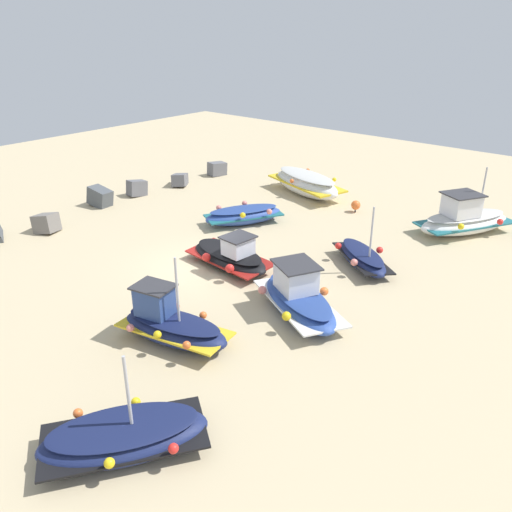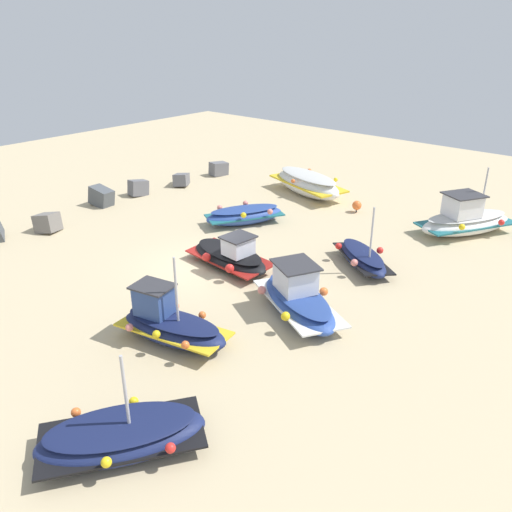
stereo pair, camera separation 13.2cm
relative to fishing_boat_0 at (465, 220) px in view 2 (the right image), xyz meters
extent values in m
plane|color=#C6B289|center=(-11.02, 7.13, -0.68)|extent=(58.14, 58.14, 0.00)
ellipsoid|color=white|center=(0.06, -0.03, -0.21)|extent=(5.20, 4.00, 0.96)
cube|color=#1E6670|center=(0.06, -0.03, -0.16)|extent=(5.06, 3.96, 0.09)
ellipsoid|color=beige|center=(0.06, -0.03, 0.19)|extent=(4.57, 3.52, 0.17)
cube|color=white|center=(-0.28, 0.16, 0.78)|extent=(1.89, 1.81, 1.03)
cube|color=#333338|center=(-0.28, 0.16, 1.32)|extent=(2.19, 2.10, 0.06)
cylinder|color=#B7B7BC|center=(0.72, -0.40, 1.39)|extent=(0.08, 0.08, 2.26)
sphere|color=red|center=(0.56, -1.49, 0.09)|extent=(0.29, 0.29, 0.29)
sphere|color=orange|center=(0.56, 0.87, 0.21)|extent=(0.29, 0.29, 0.29)
sphere|color=yellow|center=(-1.45, -0.36, 0.16)|extent=(0.29, 0.29, 0.29)
ellipsoid|color=#2D4C9E|center=(-11.43, 1.55, -0.28)|extent=(3.53, 4.64, 0.87)
cube|color=white|center=(-11.43, 1.55, -0.24)|extent=(3.49, 4.51, 0.14)
ellipsoid|color=navy|center=(-11.43, 1.55, 0.05)|extent=(3.09, 4.07, 0.19)
cube|color=silver|center=(-11.28, 1.83, 0.59)|extent=(1.65, 1.70, 0.95)
cube|color=#333338|center=(-11.28, 1.83, 1.09)|extent=(1.91, 1.98, 0.06)
sphere|color=yellow|center=(-12.77, 1.10, -0.02)|extent=(0.31, 0.31, 0.31)
sphere|color=orange|center=(-10.55, 1.10, 0.00)|extent=(0.31, 0.31, 0.31)
sphere|color=#EA7F75|center=(-11.85, 2.89, -0.05)|extent=(0.31, 0.31, 0.31)
ellipsoid|color=white|center=(0.06, 9.41, -0.05)|extent=(3.49, 5.74, 1.27)
cube|color=gold|center=(0.06, 9.41, 0.01)|extent=(3.49, 5.56, 0.11)
ellipsoid|color=beige|center=(0.06, 9.41, 0.47)|extent=(3.06, 5.05, 0.21)
sphere|color=orange|center=(1.46, 10.29, 0.34)|extent=(0.24, 0.24, 0.24)
sphere|color=orange|center=(-0.95, 9.73, 0.31)|extent=(0.24, 0.24, 0.24)
sphere|color=yellow|center=(0.69, 7.89, 0.37)|extent=(0.24, 0.24, 0.24)
ellipsoid|color=navy|center=(-15.46, 3.56, -0.27)|extent=(2.37, 4.08, 0.90)
cube|color=gold|center=(-15.46, 3.56, -0.23)|extent=(2.35, 3.94, 0.15)
ellipsoid|color=#151E45|center=(-15.46, 3.56, 0.07)|extent=(2.05, 3.58, 0.21)
cube|color=#2D4784|center=(-15.62, 4.27, 0.62)|extent=(1.08, 1.25, 0.97)
cube|color=#333338|center=(-15.62, 4.27, 1.13)|extent=(1.25, 1.45, 0.06)
cylinder|color=#B7B7BC|center=(-15.41, 3.36, 1.24)|extent=(0.08, 0.08, 2.21)
sphere|color=orange|center=(-16.06, 2.33, 0.01)|extent=(0.25, 0.25, 0.25)
sphere|color=orange|center=(-14.50, 3.23, -0.02)|extent=(0.25, 0.25, 0.25)
sphere|color=yellow|center=(-16.30, 3.37, 0.05)|extent=(0.25, 0.25, 0.25)
sphere|color=orange|center=(-14.73, 4.27, 0.02)|extent=(0.25, 0.25, 0.25)
sphere|color=#EA7F75|center=(-16.53, 4.42, -0.02)|extent=(0.25, 0.25, 0.25)
ellipsoid|color=navy|center=(-19.40, 0.92, -0.30)|extent=(4.33, 3.68, 0.86)
cube|color=black|center=(-19.40, 0.92, -0.26)|extent=(4.21, 3.62, 0.15)
ellipsoid|color=#151E45|center=(-19.40, 0.92, 0.03)|extent=(3.79, 3.22, 0.20)
cylinder|color=#B7B7BC|center=(-19.23, 0.81, 1.05)|extent=(0.08, 0.08, 1.92)
sphere|color=red|center=(-19.04, -0.45, -0.04)|extent=(0.25, 0.25, 0.25)
sphere|color=yellow|center=(-18.58, 1.51, -0.07)|extent=(0.25, 0.25, 0.25)
sphere|color=yellow|center=(-20.22, 0.34, -0.09)|extent=(0.25, 0.25, 0.25)
sphere|color=orange|center=(-19.76, 2.30, -0.10)|extent=(0.25, 0.25, 0.25)
ellipsoid|color=#2D4C9E|center=(-5.99, 9.00, -0.27)|extent=(4.24, 3.19, 0.84)
cube|color=#1E6670|center=(-5.99, 9.00, -0.22)|extent=(4.12, 3.16, 0.07)
ellipsoid|color=navy|center=(-5.99, 9.00, 0.08)|extent=(3.73, 2.80, 0.14)
sphere|color=#EA7F75|center=(-5.45, 7.76, 0.10)|extent=(0.28, 0.28, 0.28)
sphere|color=#EA7F75|center=(-5.28, 9.57, 0.10)|extent=(0.28, 0.28, 0.28)
sphere|color=yellow|center=(-6.70, 8.43, 0.10)|extent=(0.28, 0.28, 0.28)
sphere|color=#EA7F75|center=(-6.52, 10.23, 0.03)|extent=(0.28, 0.28, 0.28)
ellipsoid|color=navy|center=(-6.54, 1.82, -0.33)|extent=(3.15, 3.68, 0.80)
cube|color=black|center=(-6.54, 1.82, -0.30)|extent=(3.07, 3.56, 0.16)
ellipsoid|color=#151E45|center=(-6.54, 1.82, -0.04)|extent=(2.74, 3.22, 0.20)
cylinder|color=#B7B7BC|center=(-6.88, 1.33, 1.09)|extent=(0.08, 0.08, 2.14)
sphere|color=#EA7F75|center=(-7.64, 1.58, -0.05)|extent=(0.29, 0.29, 0.29)
sphere|color=red|center=(-5.91, 1.38, -0.03)|extent=(0.29, 0.29, 0.29)
sphere|color=red|center=(-6.69, 2.94, -0.02)|extent=(0.29, 0.29, 0.29)
ellipsoid|color=black|center=(-10.21, 6.06, -0.30)|extent=(1.98, 4.21, 0.88)
cube|color=maroon|center=(-10.21, 6.06, -0.27)|extent=(1.98, 4.05, 0.19)
ellipsoid|color=black|center=(-10.21, 6.06, 0.02)|extent=(1.70, 3.70, 0.23)
cube|color=silver|center=(-10.26, 5.50, 0.44)|extent=(1.15, 1.03, 0.73)
cube|color=#333338|center=(-10.26, 5.50, 0.83)|extent=(1.33, 1.20, 0.06)
sphere|color=yellow|center=(-9.18, 7.05, -0.05)|extent=(0.36, 0.36, 0.36)
sphere|color=red|center=(-11.12, 6.50, -0.07)|extent=(0.36, 0.36, 0.36)
sphere|color=orange|center=(-9.30, 5.63, 0.03)|extent=(0.36, 0.36, 0.36)
sphere|color=red|center=(-11.24, 5.07, -0.09)|extent=(0.36, 0.36, 0.36)
cube|color=slate|center=(-13.09, 15.62, -0.24)|extent=(1.28, 1.42, 1.12)
cube|color=#4C5156|center=(-9.08, 16.97, -0.19)|extent=(0.99, 1.52, 1.24)
cube|color=slate|center=(-6.56, 16.94, -0.24)|extent=(1.26, 0.96, 1.08)
cube|color=slate|center=(-3.54, 16.53, -0.32)|extent=(1.62, 1.52, 0.96)
cube|color=slate|center=(-0.31, 16.42, -0.26)|extent=(1.32, 1.03, 0.95)
cylinder|color=#3F3F42|center=(-0.75, 5.55, -0.61)|extent=(0.08, 0.08, 0.14)
sphere|color=orange|center=(-0.75, 5.55, -0.29)|extent=(0.51, 0.51, 0.51)
camera|label=1|loc=(-24.69, -7.73, 8.87)|focal=36.72mm
camera|label=2|loc=(-24.60, -7.83, 8.87)|focal=36.72mm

